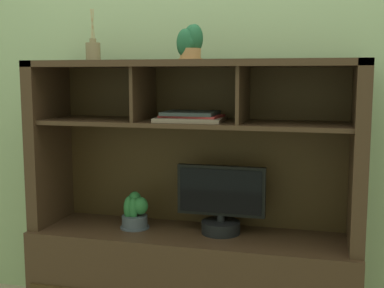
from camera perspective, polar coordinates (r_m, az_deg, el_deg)
back_wall at (r=2.59m, az=1.44°, el=11.15°), size 6.00×0.02×2.80m
media_console at (r=2.50m, az=0.05°, el=-11.93°), size 1.55×0.47×1.32m
tv_monitor at (r=2.41m, az=3.29°, el=-6.86°), size 0.42×0.18×0.33m
potted_orchid at (r=2.52m, az=-6.50°, el=-7.74°), size 0.14×0.14×0.18m
magazine_stack_left at (r=2.35m, az=-0.13°, el=3.11°), size 0.32×0.27×0.04m
diffuser_bottle at (r=2.54m, az=-11.13°, el=10.27°), size 0.07×0.07×0.25m
potted_succulent at (r=2.32m, az=-0.16°, el=11.44°), size 0.12×0.11×0.16m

